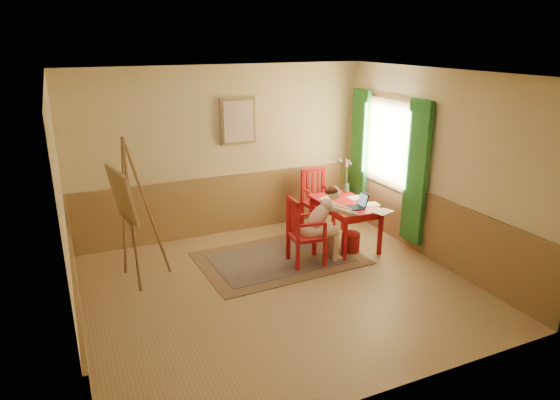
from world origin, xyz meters
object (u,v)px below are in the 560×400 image
chair_back (317,199)px  laptop (356,205)px  table (345,208)px  easel (125,199)px  figure (323,221)px  chair_left (303,231)px

chair_back → laptop: size_ratio=2.64×
table → easel: easel is taller
table → figure: (-0.63, -0.42, 0.01)m
chair_left → easel: size_ratio=0.51×
laptop → figure: bearing=-170.2°
chair_back → easel: easel is taller
chair_back → easel: 3.43m
table → chair_back: (-0.03, 0.87, -0.12)m
chair_left → laptop: chair_left is taller
chair_back → laptop: bearing=-88.4°
table → laptop: (0.00, -0.31, 0.14)m
table → figure: size_ratio=1.04×
figure → easel: 2.78m
table → chair_back: chair_back is taller
table → easel: 3.35m
chair_left → easel: 2.51m
chair_back → chair_left: bearing=-125.7°
chair_back → figure: size_ratio=0.88×
figure → laptop: figure is taller
table → chair_left: (-0.93, -0.38, -0.11)m
chair_back → laptop: (0.03, -1.18, 0.25)m
chair_left → figure: bearing=-7.1°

